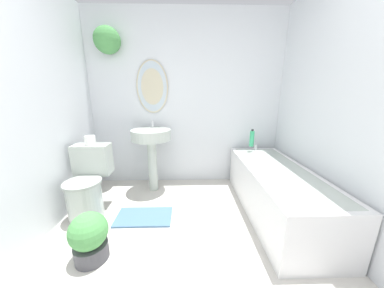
{
  "coord_description": "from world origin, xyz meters",
  "views": [
    {
      "loc": [
        0.01,
        -0.55,
        1.31
      ],
      "look_at": [
        0.06,
        1.39,
        0.8
      ],
      "focal_mm": 18.0,
      "sensor_mm": 36.0,
      "label": 1
    }
  ],
  "objects_px": {
    "potted_plant": "(89,237)",
    "toilet_paper_roll": "(90,140)",
    "bathtub": "(276,190)",
    "shampoo_bottle": "(252,138)",
    "toilet": "(88,185)",
    "pedestal_sink": "(151,142)"
  },
  "relations": [
    {
      "from": "pedestal_sink",
      "to": "toilet_paper_roll",
      "type": "relative_size",
      "value": 8.66
    },
    {
      "from": "shampoo_bottle",
      "to": "potted_plant",
      "type": "xyz_separation_m",
      "value": [
        -1.67,
        -1.25,
        -0.5
      ]
    },
    {
      "from": "shampoo_bottle",
      "to": "potted_plant",
      "type": "height_order",
      "value": "shampoo_bottle"
    },
    {
      "from": "shampoo_bottle",
      "to": "toilet_paper_roll",
      "type": "xyz_separation_m",
      "value": [
        -1.98,
        -0.44,
        0.09
      ]
    },
    {
      "from": "bathtub",
      "to": "potted_plant",
      "type": "distance_m",
      "value": 1.87
    },
    {
      "from": "shampoo_bottle",
      "to": "toilet",
      "type": "bearing_deg",
      "value": -162.73
    },
    {
      "from": "toilet",
      "to": "bathtub",
      "type": "height_order",
      "value": "toilet"
    },
    {
      "from": "shampoo_bottle",
      "to": "toilet_paper_roll",
      "type": "distance_m",
      "value": 2.03
    },
    {
      "from": "potted_plant",
      "to": "toilet_paper_roll",
      "type": "distance_m",
      "value": 1.05
    },
    {
      "from": "toilet",
      "to": "shampoo_bottle",
      "type": "xyz_separation_m",
      "value": [
        1.98,
        0.61,
        0.37
      ]
    },
    {
      "from": "toilet",
      "to": "shampoo_bottle",
      "type": "bearing_deg",
      "value": 17.27
    },
    {
      "from": "bathtub",
      "to": "toilet_paper_roll",
      "type": "xyz_separation_m",
      "value": [
        -2.07,
        0.21,
        0.53
      ]
    },
    {
      "from": "toilet",
      "to": "pedestal_sink",
      "type": "relative_size",
      "value": 0.79
    },
    {
      "from": "shampoo_bottle",
      "to": "bathtub",
      "type": "bearing_deg",
      "value": -81.81
    },
    {
      "from": "toilet_paper_roll",
      "to": "potted_plant",
      "type": "bearing_deg",
      "value": -69.31
    },
    {
      "from": "bathtub",
      "to": "shampoo_bottle",
      "type": "distance_m",
      "value": 0.79
    },
    {
      "from": "potted_plant",
      "to": "toilet_paper_roll",
      "type": "height_order",
      "value": "toilet_paper_roll"
    },
    {
      "from": "pedestal_sink",
      "to": "toilet_paper_roll",
      "type": "bearing_deg",
      "value": -148.94
    },
    {
      "from": "bathtub",
      "to": "potted_plant",
      "type": "bearing_deg",
      "value": -161.15
    },
    {
      "from": "pedestal_sink",
      "to": "bathtub",
      "type": "bearing_deg",
      "value": -21.54
    },
    {
      "from": "bathtub",
      "to": "toilet_paper_roll",
      "type": "height_order",
      "value": "toilet_paper_roll"
    },
    {
      "from": "toilet",
      "to": "toilet_paper_roll",
      "type": "relative_size",
      "value": 6.84
    }
  ]
}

